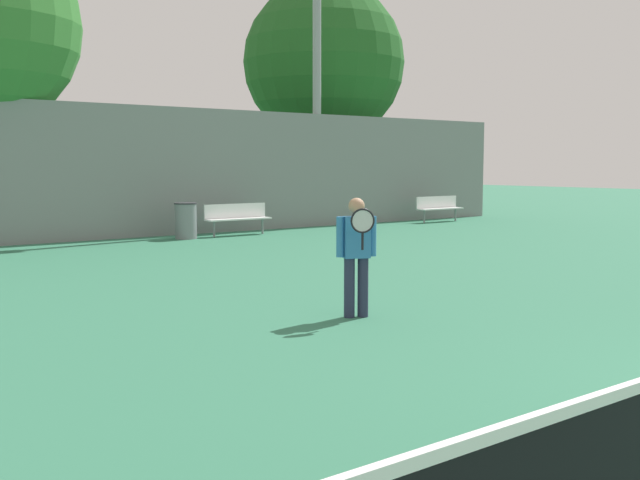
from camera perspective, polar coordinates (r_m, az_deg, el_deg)
name	(u,v)px	position (r m, az deg, el deg)	size (l,w,h in m)	color
tennis_player	(357,251)	(9.63, 2.80, -0.82)	(0.51, 0.49, 1.55)	#282D47
bench_courtside_near	(237,216)	(21.02, -6.34, 1.86)	(1.96, 0.40, 0.88)	white
bench_courtside_far	(438,206)	(26.09, 9.01, 2.58)	(1.92, 0.40, 0.88)	white
light_pole_far_right	(317,13)	(24.48, -0.24, 16.93)	(0.90, 0.60, 11.88)	#939399
trash_bin	(186,221)	(20.21, -10.19, 1.46)	(0.60, 0.60, 0.96)	gray
back_fence	(82,172)	(20.23, -17.69, 4.96)	(31.09, 0.06, 3.56)	gray
tree_dark_dense	(324,63)	(28.19, 0.29, 13.33)	(5.89, 5.89, 8.63)	brown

